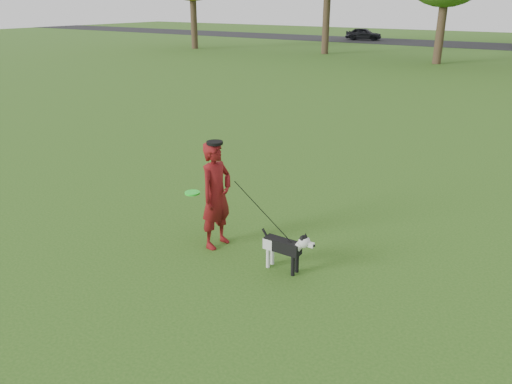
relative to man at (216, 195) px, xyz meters
The scene contains 5 objects.
ground 0.93m from the man, 19.50° to the right, with size 120.00×120.00×0.00m, color #285116.
man is the anchor object (origin of this frame).
dog 1.35m from the man, ahead, with size 0.84×0.17×0.64m.
car_left 42.28m from the man, 109.52° to the left, with size 1.29×3.21×1.09m, color black.
man_held_items 0.79m from the man, ahead, with size 1.92×0.31×1.21m.
Camera 1 is at (3.89, -5.22, 3.53)m, focal length 35.00 mm.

